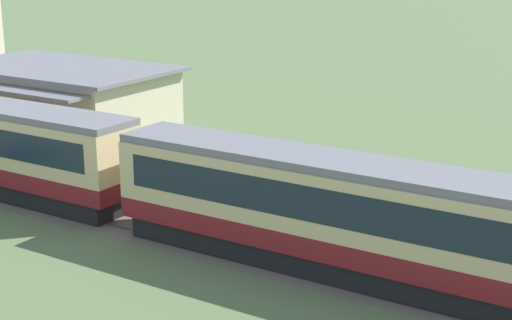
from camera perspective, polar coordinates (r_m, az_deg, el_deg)
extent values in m
cube|color=maroon|center=(28.20, 6.40, -5.81)|extent=(18.35, 2.84, 0.80)
cube|color=#D1B784|center=(27.67, 6.49, -2.86)|extent=(18.35, 2.84, 2.26)
cube|color=#192330|center=(27.64, 6.50, -2.64)|extent=(16.89, 2.88, 1.27)
cube|color=slate|center=(27.29, 6.57, -0.32)|extent=(18.35, 2.67, 0.30)
cube|color=black|center=(28.52, 6.34, -7.38)|extent=(17.62, 2.44, 0.88)
cylinder|color=black|center=(26.10, 17.86, -10.41)|extent=(0.90, 0.18, 0.90)
cylinder|color=black|center=(30.86, -4.46, -5.50)|extent=(0.90, 0.18, 0.90)
cylinder|color=black|center=(31.94, -2.92, -4.71)|extent=(0.90, 0.18, 0.90)
cylinder|color=black|center=(35.55, -14.15, -3.03)|extent=(0.90, 0.18, 0.90)
cylinder|color=black|center=(36.49, -12.54, -2.43)|extent=(0.90, 0.18, 0.90)
cube|color=#665B51|center=(27.13, 16.10, -10.26)|extent=(149.96, 3.60, 0.01)
cube|color=#4C4238|center=(26.50, 15.66, -10.84)|extent=(149.96, 0.12, 0.04)
cube|color=#4C4238|center=(27.75, 16.53, -9.65)|extent=(149.96, 0.12, 0.04)
cube|color=beige|center=(48.10, -13.96, 3.94)|extent=(12.54, 7.36, 4.22)
cube|color=slate|center=(47.71, -14.14, 6.54)|extent=(13.54, 7.95, 0.20)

